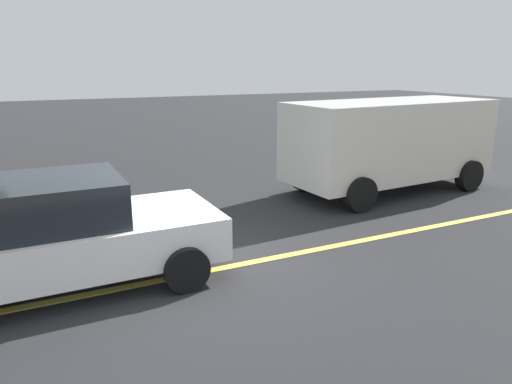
% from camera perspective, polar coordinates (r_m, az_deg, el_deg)
% --- Properties ---
extents(ground_plane, '(80.00, 80.00, 0.00)m').
position_cam_1_polar(ground_plane, '(7.18, -8.12, -9.93)').
color(ground_plane, '#262628').
extents(lane_marking_centre, '(28.00, 0.16, 0.01)m').
position_cam_1_polar(lane_marking_centre, '(8.48, 11.62, -6.01)').
color(lane_marking_centre, '#E0D14C').
extents(white_van, '(5.32, 2.53, 2.20)m').
position_cam_1_polar(white_van, '(11.92, 15.98, 6.09)').
color(white_van, silver).
rests_on(white_van, ground_plane).
extents(car_white_behind_van, '(4.36, 2.09, 1.56)m').
position_cam_1_polar(car_white_behind_van, '(7.04, -23.01, -4.60)').
color(car_white_behind_van, white).
rests_on(car_white_behind_van, ground_plane).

